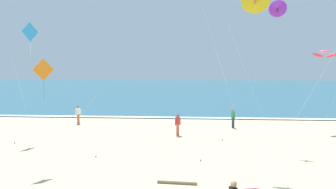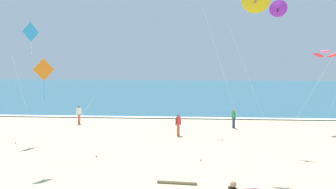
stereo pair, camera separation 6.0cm
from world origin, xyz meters
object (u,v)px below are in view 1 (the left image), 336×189
object	(u,v)px
bystander_white_top	(78,115)
driftwood_log	(177,183)
kite_arc_rose_near	(325,54)
kite_diamond_cobalt_outer	(30,35)
bystander_green_top	(233,118)
kite_delta_violet_low	(277,9)
kite_diamond_amber_close	(45,73)
bystander_red_top	(178,125)

from	to	relation	value
bystander_white_top	driftwood_log	distance (m)	16.93
kite_arc_rose_near	kite_diamond_cobalt_outer	xyz separation A→B (m)	(-20.96, -3.91, 1.26)
bystander_white_top	kite_arc_rose_near	bearing A→B (deg)	-5.93
bystander_green_top	driftwood_log	bearing A→B (deg)	-106.54
kite_diamond_cobalt_outer	driftwood_log	xyz separation A→B (m)	(10.41, -8.27, -7.14)
kite_delta_violet_low	bystander_green_top	xyz separation A→B (m)	(-1.90, 5.94, -7.84)
kite_diamond_amber_close	bystander_white_top	distance (m)	13.20
kite_arc_rose_near	bystander_white_top	world-z (taller)	kite_arc_rose_near
kite_arc_rose_near	bystander_green_top	bearing A→B (deg)	170.04
kite_delta_violet_low	bystander_white_top	size ratio (longest dim) A/B	5.82
bystander_white_top	driftwood_log	world-z (taller)	bystander_white_top
kite_arc_rose_near	kite_diamond_cobalt_outer	size ratio (longest dim) A/B	0.77
kite_diamond_amber_close	bystander_green_top	size ratio (longest dim) A/B	3.53
bystander_red_top	driftwood_log	distance (m)	10.17
driftwood_log	kite_diamond_cobalt_outer	bearing A→B (deg)	141.54
kite_diamond_cobalt_outer	bystander_green_top	distance (m)	16.52
kite_delta_violet_low	bystander_red_top	distance (m)	10.40
kite_diamond_cobalt_outer	bystander_green_top	world-z (taller)	kite_diamond_cobalt_outer
kite_arc_rose_near	bystander_white_top	xyz separation A→B (m)	(-19.70, 2.05, -5.13)
kite_diamond_cobalt_outer	bystander_white_top	distance (m)	8.83
kite_diamond_cobalt_outer	driftwood_log	bearing A→B (deg)	-38.46
kite_diamond_amber_close	bystander_green_top	world-z (taller)	kite_diamond_amber_close
kite_delta_violet_low	bystander_green_top	distance (m)	10.02
kite_delta_violet_low	bystander_white_top	world-z (taller)	kite_delta_violet_low
kite_diamond_amber_close	driftwood_log	size ratio (longest dim) A/B	3.12
kite_delta_violet_low	bystander_red_top	size ratio (longest dim) A/B	5.82
kite_diamond_amber_close	bystander_green_top	xyz separation A→B (m)	(10.67, 11.43, -4.05)
kite_delta_violet_low	bystander_green_top	world-z (taller)	kite_delta_violet_low
kite_arc_rose_near	kite_delta_violet_low	bearing A→B (deg)	-134.47
bystander_red_top	bystander_green_top	bearing A→B (deg)	36.22
bystander_red_top	kite_arc_rose_near	bearing A→B (deg)	10.54
kite_arc_rose_near	kite_delta_violet_low	distance (m)	7.23
bystander_green_top	driftwood_log	distance (m)	13.93
kite_diamond_cobalt_outer	bystander_red_top	bearing A→B (deg)	10.57
kite_delta_violet_low	kite_diamond_amber_close	xyz separation A→B (m)	(-12.57, -5.49, -3.79)
kite_delta_violet_low	kite_diamond_cobalt_outer	bearing A→B (deg)	176.92
bystander_white_top	kite_diamond_cobalt_outer	bearing A→B (deg)	-101.94
kite_diamond_cobalt_outer	driftwood_log	size ratio (longest dim) A/B	4.49
driftwood_log	kite_diamond_amber_close	bearing A→B (deg)	164.19
kite_delta_violet_low	kite_diamond_amber_close	world-z (taller)	kite_delta_violet_low
kite_delta_violet_low	bystander_green_top	size ratio (longest dim) A/B	5.82
kite_diamond_cobalt_outer	bystander_red_top	distance (m)	12.02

